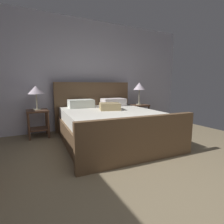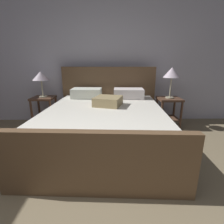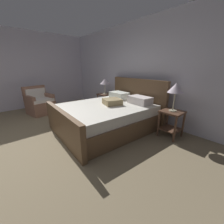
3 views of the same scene
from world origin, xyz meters
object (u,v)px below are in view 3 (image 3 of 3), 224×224
at_px(nightstand_left, 105,99).
at_px(table_lamp_left, 105,82).
at_px(table_lamp_right, 176,89).
at_px(bed, 108,115).
at_px(armchair, 40,103).
at_px(nightstand_right, 171,120).

bearing_deg(nightstand_left, table_lamp_left, 104.04).
bearing_deg(table_lamp_right, bed, -149.12).
distance_m(table_lamp_right, table_lamp_left, 2.57).
relative_size(table_lamp_right, table_lamp_left, 1.16).
bearing_deg(bed, nightstand_left, 144.74).
xyz_separation_m(table_lamp_right, nightstand_left, (-2.56, 0.14, -0.68)).
xyz_separation_m(nightstand_left, armchair, (-1.15, -1.89, -0.06)).
xyz_separation_m(table_lamp_right, table_lamp_left, (-2.56, 0.14, -0.07)).
height_order(table_lamp_right, nightstand_left, table_lamp_right).
xyz_separation_m(nightstand_left, table_lamp_left, (-0.00, 0.00, 0.61)).
xyz_separation_m(nightstand_right, nightstand_left, (-2.56, 0.14, 0.00)).
bearing_deg(table_lamp_right, nightstand_right, -153.43).
xyz_separation_m(bed, armchair, (-2.44, -0.98, 0.00)).
bearing_deg(nightstand_right, bed, -149.12).
relative_size(table_lamp_right, nightstand_left, 1.00).
relative_size(nightstand_right, armchair, 0.67).
distance_m(bed, table_lamp_right, 1.66).
bearing_deg(table_lamp_right, armchair, -154.79).
xyz_separation_m(table_lamp_left, armchair, (-1.15, -1.89, -0.67)).
distance_m(nightstand_right, nightstand_left, 2.57).
distance_m(nightstand_right, table_lamp_right, 0.68).
height_order(nightstand_left, table_lamp_left, table_lamp_left).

